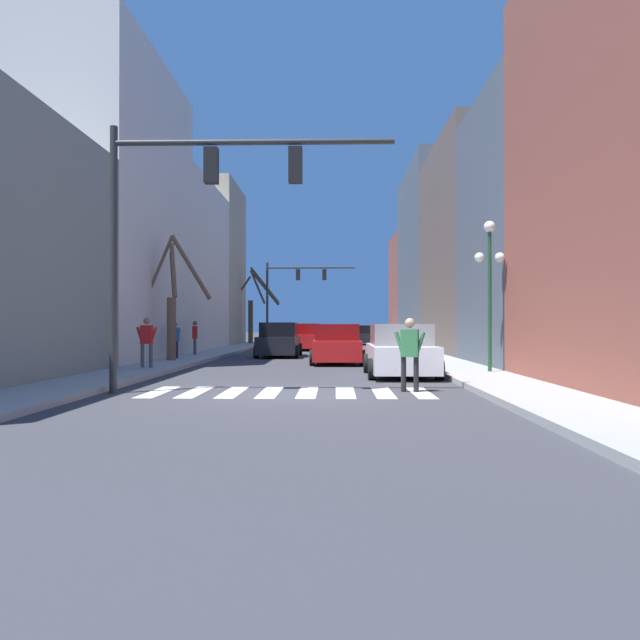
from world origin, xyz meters
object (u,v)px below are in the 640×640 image
at_px(car_parked_left_far, 360,336).
at_px(street_tree_left_mid, 174,304).
at_px(street_tree_right_mid, 254,306).
at_px(car_driving_away_lane, 307,338).
at_px(car_parked_right_mid, 337,345).
at_px(pedestrian_on_left_sidewalk, 147,338).
at_px(street_lamp_right_corner, 490,266).
at_px(car_at_intersection, 331,336).
at_px(pedestrian_waiting_at_curb, 175,337).
at_px(car_parked_right_far, 279,341).
at_px(traffic_signal_near, 194,199).
at_px(traffic_signal_far, 293,285).
at_px(pedestrian_near_right_corner, 410,348).
at_px(pedestrian_crossing_street, 195,335).
at_px(car_parked_right_near, 401,352).

bearing_deg(car_parked_left_far, street_tree_left_mid, 160.83).
bearing_deg(car_parked_left_far, street_tree_right_mid, 96.94).
height_order(car_driving_away_lane, car_parked_right_mid, car_driving_away_lane).
xyz_separation_m(car_driving_away_lane, pedestrian_on_left_sidewalk, (-4.71, -18.47, 0.37)).
xyz_separation_m(street_lamp_right_corner, car_at_intersection, (-5.19, 25.42, -2.71)).
bearing_deg(pedestrian_waiting_at_curb, car_parked_right_far, 166.60).
xyz_separation_m(car_parked_right_mid, street_tree_right_mid, (-6.62, 24.25, 2.35)).
height_order(traffic_signal_near, traffic_signal_far, traffic_signal_far).
relative_size(car_parked_right_far, pedestrian_near_right_corner, 2.68).
relative_size(street_lamp_right_corner, pedestrian_on_left_sidewalk, 2.76).
distance_m(traffic_signal_far, car_parked_right_mid, 22.74).
bearing_deg(traffic_signal_near, car_parked_right_mid, 73.27).
height_order(car_parked_right_mid, pedestrian_crossing_street, pedestrian_crossing_street).
bearing_deg(car_parked_right_far, car_parked_left_far, 165.94).
xyz_separation_m(car_parked_right_near, car_parked_left_far, (0.03, 31.59, -0.03)).
distance_m(car_parked_right_near, car_parked_right_mid, 6.59).
height_order(traffic_signal_near, street_tree_right_mid, street_tree_right_mid).
xyz_separation_m(traffic_signal_near, pedestrian_crossing_street, (-3.60, 16.01, -3.46)).
bearing_deg(pedestrian_crossing_street, pedestrian_on_left_sidewalk, -16.33).
relative_size(pedestrian_near_right_corner, pedestrian_on_left_sidewalk, 1.04).
distance_m(car_at_intersection, pedestrian_on_left_sidewalk, 24.67).
height_order(car_parked_left_far, street_tree_left_mid, street_tree_left_mid).
bearing_deg(car_at_intersection, car_parked_right_mid, -178.79).
relative_size(pedestrian_near_right_corner, pedestrian_waiting_at_curb, 1.11).
distance_m(street_lamp_right_corner, car_at_intersection, 26.09).
bearing_deg(pedestrian_waiting_at_curb, pedestrian_near_right_corner, 67.24).
bearing_deg(pedestrian_waiting_at_curb, traffic_signal_near, 47.76).
distance_m(traffic_signal_near, street_lamp_right_corner, 9.75).
relative_size(car_at_intersection, pedestrian_on_left_sidewalk, 2.82).
relative_size(car_driving_away_lane, pedestrian_waiting_at_curb, 2.83).
relative_size(traffic_signal_far, pedestrian_on_left_sidewalk, 4.02).
bearing_deg(traffic_signal_far, car_at_intersection, -44.75).
distance_m(car_parked_left_far, pedestrian_crossing_street, 22.55).
relative_size(car_at_intersection, street_tree_right_mid, 0.78).
height_order(car_parked_right_far, street_tree_right_mid, street_tree_right_mid).
xyz_separation_m(car_parked_left_far, pedestrian_crossing_street, (-9.03, -20.66, 0.39)).
distance_m(street_tree_right_mid, street_tree_left_mid, 24.38).
xyz_separation_m(car_at_intersection, pedestrian_on_left_sidewalk, (-6.17, -23.89, 0.39)).
bearing_deg(car_parked_right_near, traffic_signal_near, 133.30).
distance_m(street_lamp_right_corner, car_parked_left_far, 31.76).
bearing_deg(street_lamp_right_corner, pedestrian_waiting_at_curb, 147.74).
relative_size(pedestrian_crossing_street, street_tree_left_mid, 0.32).
bearing_deg(car_parked_right_near, car_parked_right_mid, 17.46).
distance_m(pedestrian_crossing_street, street_tree_left_mid, 4.95).
relative_size(pedestrian_waiting_at_curb, street_tree_right_mid, 0.26).
height_order(pedestrian_on_left_sidewalk, pedestrian_crossing_street, pedestrian_on_left_sidewalk).
bearing_deg(car_parked_left_far, street_lamp_right_corner, -174.96).
bearing_deg(street_lamp_right_corner, car_at_intersection, 101.55).
height_order(car_parked_right_far, pedestrian_near_right_corner, pedestrian_near_right_corner).
bearing_deg(pedestrian_waiting_at_curb, traffic_signal_far, -158.98).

